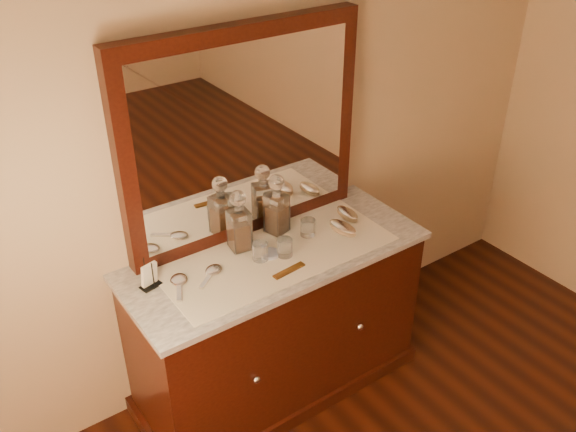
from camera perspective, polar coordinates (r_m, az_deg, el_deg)
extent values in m
plane|color=tan|center=(2.82, -4.67, 8.69)|extent=(4.50, 4.50, 0.00)
cube|color=black|center=(3.13, -1.06, -10.01)|extent=(1.40, 0.55, 0.82)
cube|color=black|center=(3.39, -1.00, -14.68)|extent=(1.46, 0.59, 0.08)
sphere|color=silver|center=(2.82, -2.94, -14.85)|extent=(0.04, 0.04, 0.04)
sphere|color=silver|center=(3.08, 6.66, -10.13)|extent=(0.04, 0.04, 0.04)
cube|color=white|center=(2.87, -1.15, -3.65)|extent=(1.44, 0.59, 0.03)
cube|color=black|center=(2.80, -4.09, 7.42)|extent=(1.20, 0.08, 1.00)
cube|color=white|center=(2.77, -3.72, 7.19)|extent=(1.06, 0.01, 0.86)
cube|color=silver|center=(2.85, -0.93, -3.56)|extent=(1.10, 0.45, 0.00)
cylinder|color=white|center=(2.84, -1.65, -3.49)|extent=(0.09, 0.09, 0.01)
cube|color=brown|center=(2.74, 0.10, -5.07)|extent=(0.17, 0.05, 0.01)
cube|color=black|center=(2.72, -12.56, -6.30)|extent=(0.10, 0.07, 0.01)
cylinder|color=black|center=(2.67, -12.37, -5.45)|extent=(0.01, 0.01, 0.13)
cylinder|color=black|center=(2.70, -13.06, -4.97)|extent=(0.01, 0.01, 0.13)
cube|color=white|center=(2.69, -12.71, -5.29)|extent=(0.08, 0.05, 0.11)
cube|color=#964D15|center=(2.86, -4.49, -1.81)|extent=(0.09, 0.09, 0.14)
cube|color=white|center=(2.84, -4.52, -1.32)|extent=(0.10, 0.10, 0.20)
cylinder|color=white|center=(2.78, -4.62, 0.66)|extent=(0.04, 0.04, 0.03)
sphere|color=white|center=(2.75, -4.66, 1.64)|extent=(0.09, 0.09, 0.08)
cube|color=#964D15|center=(2.97, -1.04, -0.26)|extent=(0.09, 0.09, 0.14)
cube|color=white|center=(2.96, -1.05, 0.23)|extent=(0.12, 0.12, 0.20)
cylinder|color=white|center=(2.90, -1.07, 2.18)|extent=(0.05, 0.05, 0.03)
sphere|color=white|center=(2.87, -1.08, 3.14)|extent=(0.09, 0.09, 0.08)
ellipsoid|color=#9D8060|center=(3.01, 5.07, -1.26)|extent=(0.09, 0.17, 0.02)
ellipsoid|color=silver|center=(3.00, 5.09, -0.94)|extent=(0.09, 0.17, 0.02)
ellipsoid|color=#9D8060|center=(3.12, 5.50, 0.06)|extent=(0.07, 0.15, 0.02)
ellipsoid|color=silver|center=(3.11, 5.52, 0.35)|extent=(0.07, 0.15, 0.02)
ellipsoid|color=silver|center=(2.72, -10.06, -5.81)|extent=(0.11, 0.12, 0.02)
cube|color=silver|center=(2.65, -10.04, -6.96)|extent=(0.07, 0.12, 0.01)
ellipsoid|color=silver|center=(2.75, -6.89, -4.95)|extent=(0.11, 0.11, 0.02)
cube|color=silver|center=(2.70, -7.56, -5.95)|extent=(0.10, 0.09, 0.01)
cylinder|color=white|center=(2.79, -2.58, -3.28)|extent=(0.07, 0.07, 0.08)
cylinder|color=white|center=(2.82, -0.30, -2.93)|extent=(0.07, 0.07, 0.08)
cylinder|color=white|center=(2.96, 1.84, -1.06)|extent=(0.07, 0.07, 0.08)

